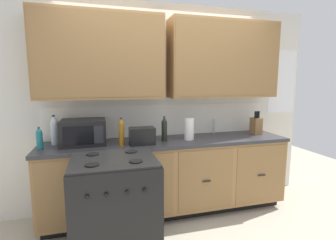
{
  "coord_description": "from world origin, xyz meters",
  "views": [
    {
      "loc": [
        -0.79,
        -2.56,
        1.61
      ],
      "look_at": [
        -0.02,
        0.27,
        1.17
      ],
      "focal_mm": 26.95,
      "sensor_mm": 36.0,
      "label": 1
    }
  ],
  "objects_px": {
    "bottle_amber": "(121,132)",
    "bottle_teal": "(39,138)",
    "stove_range": "(115,207)",
    "knife_block": "(256,126)",
    "toaster": "(142,136)",
    "bottle_clear": "(54,130)",
    "paper_towel_roll": "(189,129)",
    "bottle_dark": "(164,129)",
    "microwave": "(84,132)"
  },
  "relations": [
    {
      "from": "toaster",
      "to": "bottle_clear",
      "type": "relative_size",
      "value": 0.85
    },
    {
      "from": "stove_range",
      "to": "toaster",
      "type": "bearing_deg",
      "value": 56.13
    },
    {
      "from": "bottle_amber",
      "to": "bottle_teal",
      "type": "xyz_separation_m",
      "value": [
        -0.84,
        0.08,
        -0.04
      ]
    },
    {
      "from": "bottle_amber",
      "to": "bottle_clear",
      "type": "bearing_deg",
      "value": 160.92
    },
    {
      "from": "toaster",
      "to": "paper_towel_roll",
      "type": "distance_m",
      "value": 0.59
    },
    {
      "from": "knife_block",
      "to": "paper_towel_roll",
      "type": "relative_size",
      "value": 1.19
    },
    {
      "from": "bottle_amber",
      "to": "toaster",
      "type": "bearing_deg",
      "value": -0.5
    },
    {
      "from": "stove_range",
      "to": "bottle_amber",
      "type": "distance_m",
      "value": 0.8
    },
    {
      "from": "knife_block",
      "to": "bottle_clear",
      "type": "xyz_separation_m",
      "value": [
        -2.51,
        0.09,
        0.05
      ]
    },
    {
      "from": "knife_block",
      "to": "bottle_dark",
      "type": "xyz_separation_m",
      "value": [
        -1.29,
        -0.06,
        0.03
      ]
    },
    {
      "from": "stove_range",
      "to": "microwave",
      "type": "xyz_separation_m",
      "value": [
        -0.29,
        0.68,
        0.59
      ]
    },
    {
      "from": "stove_range",
      "to": "paper_towel_roll",
      "type": "distance_m",
      "value": 1.25
    },
    {
      "from": "paper_towel_roll",
      "to": "bottle_clear",
      "type": "distance_m",
      "value": 1.54
    },
    {
      "from": "bottle_dark",
      "to": "bottle_clear",
      "type": "height_order",
      "value": "bottle_clear"
    },
    {
      "from": "paper_towel_roll",
      "to": "stove_range",
      "type": "bearing_deg",
      "value": -147.67
    },
    {
      "from": "bottle_clear",
      "to": "bottle_dark",
      "type": "bearing_deg",
      "value": -7.0
    },
    {
      "from": "bottle_amber",
      "to": "bottle_dark",
      "type": "distance_m",
      "value": 0.52
    },
    {
      "from": "toaster",
      "to": "bottle_clear",
      "type": "height_order",
      "value": "bottle_clear"
    },
    {
      "from": "bottle_teal",
      "to": "paper_towel_roll",
      "type": "bearing_deg",
      "value": -0.18
    },
    {
      "from": "stove_range",
      "to": "toaster",
      "type": "distance_m",
      "value": 0.83
    },
    {
      "from": "stove_range",
      "to": "bottle_clear",
      "type": "relative_size",
      "value": 2.87
    },
    {
      "from": "stove_range",
      "to": "bottle_amber",
      "type": "bearing_deg",
      "value": 77.11
    },
    {
      "from": "knife_block",
      "to": "stove_range",
      "type": "bearing_deg",
      "value": -160.65
    },
    {
      "from": "bottle_amber",
      "to": "microwave",
      "type": "bearing_deg",
      "value": 158.07
    },
    {
      "from": "stove_range",
      "to": "microwave",
      "type": "height_order",
      "value": "microwave"
    },
    {
      "from": "stove_range",
      "to": "paper_towel_roll",
      "type": "xyz_separation_m",
      "value": [
        0.93,
        0.59,
        0.58
      ]
    },
    {
      "from": "microwave",
      "to": "bottle_clear",
      "type": "bearing_deg",
      "value": 164.73
    },
    {
      "from": "bottle_dark",
      "to": "bottle_clear",
      "type": "relative_size",
      "value": 0.88
    },
    {
      "from": "stove_range",
      "to": "bottle_teal",
      "type": "distance_m",
      "value": 1.09
    },
    {
      "from": "paper_towel_roll",
      "to": "bottle_amber",
      "type": "xyz_separation_m",
      "value": [
        -0.81,
        -0.07,
        0.02
      ]
    },
    {
      "from": "paper_towel_roll",
      "to": "knife_block",
      "type": "bearing_deg",
      "value": 4.83
    },
    {
      "from": "microwave",
      "to": "bottle_clear",
      "type": "height_order",
      "value": "bottle_clear"
    },
    {
      "from": "stove_range",
      "to": "bottle_teal",
      "type": "xyz_separation_m",
      "value": [
        -0.72,
        0.59,
        0.57
      ]
    },
    {
      "from": "stove_range",
      "to": "knife_block",
      "type": "distance_m",
      "value": 2.11
    },
    {
      "from": "stove_range",
      "to": "knife_block",
      "type": "xyz_separation_m",
      "value": [
        1.92,
        0.67,
        0.57
      ]
    },
    {
      "from": "stove_range",
      "to": "microwave",
      "type": "bearing_deg",
      "value": 112.88
    },
    {
      "from": "knife_block",
      "to": "bottle_amber",
      "type": "xyz_separation_m",
      "value": [
        -1.8,
        -0.16,
        0.04
      ]
    },
    {
      "from": "stove_range",
      "to": "paper_towel_roll",
      "type": "relative_size",
      "value": 3.65
    },
    {
      "from": "toaster",
      "to": "knife_block",
      "type": "bearing_deg",
      "value": 5.81
    },
    {
      "from": "stove_range",
      "to": "bottle_clear",
      "type": "bearing_deg",
      "value": 128.13
    },
    {
      "from": "toaster",
      "to": "paper_towel_roll",
      "type": "bearing_deg",
      "value": 7.43
    },
    {
      "from": "toaster",
      "to": "paper_towel_roll",
      "type": "xyz_separation_m",
      "value": [
        0.59,
        0.08,
        0.03
      ]
    },
    {
      "from": "knife_block",
      "to": "bottle_dark",
      "type": "relative_size",
      "value": 1.06
    },
    {
      "from": "microwave",
      "to": "paper_towel_roll",
      "type": "xyz_separation_m",
      "value": [
        1.22,
        -0.09,
        -0.01
      ]
    },
    {
      "from": "microwave",
      "to": "bottle_dark",
      "type": "distance_m",
      "value": 0.92
    },
    {
      "from": "stove_range",
      "to": "bottle_dark",
      "type": "relative_size",
      "value": 3.25
    },
    {
      "from": "paper_towel_roll",
      "to": "bottle_clear",
      "type": "bearing_deg",
      "value": 173.54
    },
    {
      "from": "knife_block",
      "to": "bottle_teal",
      "type": "distance_m",
      "value": 2.64
    },
    {
      "from": "microwave",
      "to": "toaster",
      "type": "relative_size",
      "value": 1.71
    },
    {
      "from": "paper_towel_roll",
      "to": "bottle_amber",
      "type": "distance_m",
      "value": 0.82
    }
  ]
}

